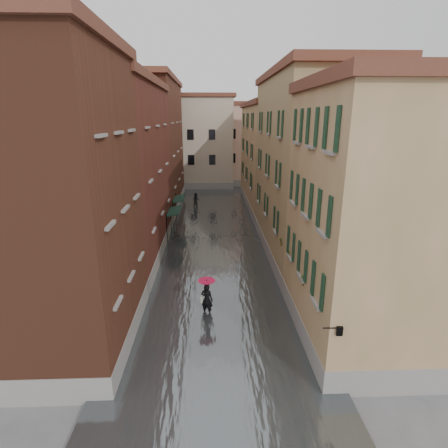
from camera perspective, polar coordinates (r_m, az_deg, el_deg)
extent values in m
plane|color=#5E5E61|center=(19.73, -1.22, -14.67)|extent=(120.00, 120.00, 0.00)
cube|color=#505659|center=(31.49, -1.64, -1.95)|extent=(10.00, 60.00, 0.20)
cube|color=brown|center=(16.70, -26.03, 1.88)|extent=(6.00, 8.00, 13.00)
cube|color=maroon|center=(26.96, -16.84, 7.56)|extent=(6.00, 14.00, 12.50)
cube|color=brown|center=(41.46, -11.83, 12.09)|extent=(6.00, 16.00, 14.00)
cube|color=#987F4E|center=(17.08, 22.96, -0.04)|extent=(6.00, 8.00, 11.50)
cube|color=#97845C|center=(27.04, 13.50, 8.39)|extent=(6.00, 14.00, 13.00)
cube|color=#987F4E|center=(41.66, 7.97, 10.57)|extent=(6.00, 16.00, 11.50)
cube|color=#C0AE99|center=(54.97, -5.19, 13.01)|extent=(12.00, 9.00, 13.00)
cube|color=#D1AE92|center=(57.27, 4.18, 12.69)|extent=(10.00, 9.00, 12.00)
cube|color=#163326|center=(30.66, -8.14, 2.13)|extent=(1.09, 3.14, 0.31)
cylinder|color=black|center=(29.54, -9.30, -0.82)|extent=(0.06, 0.06, 2.80)
cylinder|color=black|center=(32.52, -8.66, 0.88)|extent=(0.06, 0.06, 2.80)
cube|color=#163326|center=(35.29, -7.37, 4.15)|extent=(1.09, 3.22, 0.31)
cylinder|color=black|center=(34.06, -8.37, 1.64)|extent=(0.06, 0.06, 2.80)
cylinder|color=black|center=(37.16, -7.87, 2.96)|extent=(0.06, 0.06, 2.80)
cylinder|color=black|center=(13.69, 17.08, -15.92)|extent=(0.60, 0.05, 0.05)
cube|color=black|center=(13.84, 18.27, -16.14)|extent=(0.22, 0.22, 0.35)
cube|color=beige|center=(13.84, 18.27, -16.14)|extent=(0.14, 0.14, 0.24)
cube|color=brown|center=(16.75, 13.26, -8.99)|extent=(0.22, 0.85, 0.18)
imported|color=#265926|center=(16.58, 13.36, -7.68)|extent=(0.59, 0.51, 0.66)
cube|color=brown|center=(19.39, 10.99, -5.14)|extent=(0.22, 0.85, 0.18)
imported|color=#265926|center=(19.24, 11.06, -3.98)|extent=(0.59, 0.51, 0.66)
cube|color=brown|center=(21.37, 9.71, -2.94)|extent=(0.22, 0.85, 0.18)
imported|color=#265926|center=(21.24, 9.77, -1.87)|extent=(0.59, 0.51, 0.66)
imported|color=black|center=(19.34, -2.80, -12.23)|extent=(0.79, 0.66, 1.84)
cube|color=beige|center=(19.37, -3.65, -12.08)|extent=(0.08, 0.30, 0.38)
cylinder|color=black|center=(19.13, -2.82, -11.10)|extent=(0.02, 0.02, 1.00)
cone|color=#C50D3B|center=(18.87, -2.84, -9.58)|extent=(0.96, 0.96, 0.28)
imported|color=black|center=(41.34, -4.54, 3.82)|extent=(1.04, 0.90, 1.82)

